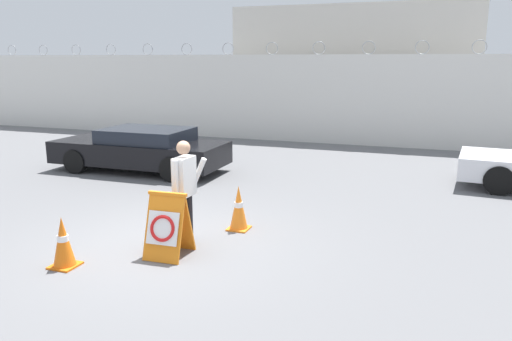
{
  "coord_description": "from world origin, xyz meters",
  "views": [
    {
      "loc": [
        4.07,
        -6.88,
        3.02
      ],
      "look_at": [
        1.06,
        1.51,
        1.03
      ],
      "focal_mm": 35.0,
      "sensor_mm": 36.0,
      "label": 1
    }
  ],
  "objects_px": {
    "barricade_sign": "(167,225)",
    "traffic_cone_mid": "(239,208)",
    "traffic_cone_near": "(63,242)",
    "parked_car_front_coupe": "(141,149)",
    "security_guard": "(185,188)"
  },
  "relations": [
    {
      "from": "barricade_sign",
      "to": "traffic_cone_mid",
      "type": "relative_size",
      "value": 1.27
    },
    {
      "from": "security_guard",
      "to": "traffic_cone_mid",
      "type": "relative_size",
      "value": 2.16
    },
    {
      "from": "security_guard",
      "to": "barricade_sign",
      "type": "bearing_deg",
      "value": -179.34
    },
    {
      "from": "security_guard",
      "to": "traffic_cone_mid",
      "type": "distance_m",
      "value": 1.26
    },
    {
      "from": "parked_car_front_coupe",
      "to": "traffic_cone_mid",
      "type": "bearing_deg",
      "value": 139.87
    },
    {
      "from": "barricade_sign",
      "to": "traffic_cone_mid",
      "type": "height_order",
      "value": "barricade_sign"
    },
    {
      "from": "barricade_sign",
      "to": "traffic_cone_near",
      "type": "distance_m",
      "value": 1.54
    },
    {
      "from": "barricade_sign",
      "to": "parked_car_front_coupe",
      "type": "relative_size",
      "value": 0.22
    },
    {
      "from": "barricade_sign",
      "to": "security_guard",
      "type": "bearing_deg",
      "value": 85.64
    },
    {
      "from": "traffic_cone_near",
      "to": "traffic_cone_mid",
      "type": "bearing_deg",
      "value": 53.07
    },
    {
      "from": "barricade_sign",
      "to": "traffic_cone_mid",
      "type": "distance_m",
      "value": 1.66
    },
    {
      "from": "traffic_cone_near",
      "to": "parked_car_front_coupe",
      "type": "relative_size",
      "value": 0.16
    },
    {
      "from": "traffic_cone_near",
      "to": "parked_car_front_coupe",
      "type": "height_order",
      "value": "parked_car_front_coupe"
    },
    {
      "from": "security_guard",
      "to": "parked_car_front_coupe",
      "type": "relative_size",
      "value": 0.37
    },
    {
      "from": "security_guard",
      "to": "traffic_cone_mid",
      "type": "height_order",
      "value": "security_guard"
    }
  ]
}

